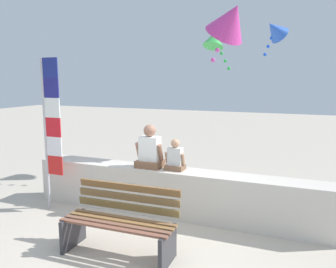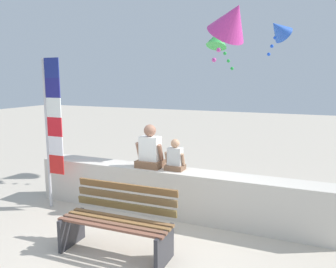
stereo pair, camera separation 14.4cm
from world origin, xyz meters
The scene contains 9 objects.
ground_plane centered at (0.00, 0.00, 0.00)m, with size 40.00×40.00×0.00m, color #BAAE9D.
seawall_ledge centered at (0.00, 1.36, 0.40)m, with size 5.17×0.48×0.79m, color beige.
park_bench centered at (-0.20, -0.09, 0.41)m, with size 1.53×0.65×0.88m.
person_adult centered at (-0.45, 1.37, 1.08)m, with size 0.48×0.36×0.74m.
person_child centered at (0.02, 1.37, 1.00)m, with size 0.34×0.25×0.52m.
flag_banner centered at (-2.10, 0.84, 1.51)m, with size 0.36×0.05×2.65m.
kite_blue centered at (1.22, 4.63, 3.41)m, with size 0.75×0.76×0.89m.
kite_magenta centered at (0.61, 2.62, 3.35)m, with size 1.21×1.16×1.22m.
kite_green centered at (-0.16, 4.52, 3.25)m, with size 0.75×0.72×1.04m.
Camera 2 is at (2.10, -3.73, 2.30)m, focal length 36.33 mm.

